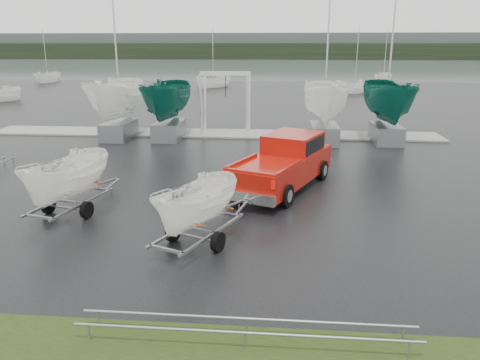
% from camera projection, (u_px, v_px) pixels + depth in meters
% --- Properties ---
extents(ground_plane, '(120.00, 120.00, 0.00)m').
position_uv_depth(ground_plane, '(166.00, 193.00, 19.02)').
color(ground_plane, black).
rests_on(ground_plane, ground).
extents(lake, '(300.00, 300.00, 0.00)m').
position_uv_depth(lake, '(264.00, 69.00, 114.63)').
color(lake, slate).
rests_on(lake, ground).
extents(dock, '(30.00, 3.00, 0.12)m').
position_uv_depth(dock, '(212.00, 133.00, 31.43)').
color(dock, gray).
rests_on(dock, ground).
extents(treeline, '(300.00, 8.00, 6.00)m').
position_uv_depth(treeline, '(271.00, 51.00, 180.72)').
color(treeline, black).
rests_on(treeline, ground).
extents(far_hill, '(300.00, 6.00, 10.00)m').
position_uv_depth(far_hill, '(271.00, 46.00, 187.80)').
color(far_hill, '#4C5651').
rests_on(far_hill, ground).
extents(pickup_truck, '(4.55, 6.82, 2.15)m').
position_uv_depth(pickup_truck, '(286.00, 161.00, 19.67)').
color(pickup_truck, '#A01108').
rests_on(pickup_truck, ground).
extents(trailer_hitched, '(2.49, 3.78, 4.38)m').
position_uv_depth(trailer_hitched, '(197.00, 168.00, 13.57)').
color(trailer_hitched, gray).
rests_on(trailer_hitched, ground).
extents(trailer_parked, '(1.97, 3.77, 4.85)m').
position_uv_depth(trailer_parked, '(64.00, 141.00, 16.01)').
color(trailer_parked, gray).
rests_on(trailer_parked, ground).
extents(boat_hoist, '(3.30, 2.18, 4.12)m').
position_uv_depth(boat_hoist, '(225.00, 94.00, 30.62)').
color(boat_hoist, silver).
rests_on(boat_hoist, ground).
extents(keelboat_0, '(2.73, 3.20, 10.91)m').
position_uv_depth(keelboat_0, '(115.00, 69.00, 28.80)').
color(keelboat_0, gray).
rests_on(keelboat_0, ground).
extents(keelboat_1, '(2.60, 3.20, 8.02)m').
position_uv_depth(keelboat_1, '(167.00, 73.00, 28.77)').
color(keelboat_1, gray).
rests_on(keelboat_1, ground).
extents(keelboat_2, '(2.61, 3.20, 10.79)m').
position_uv_depth(keelboat_2, '(327.00, 73.00, 27.75)').
color(keelboat_2, gray).
rests_on(keelboat_2, ground).
extents(keelboat_3, '(2.70, 3.20, 10.88)m').
position_uv_depth(keelboat_3, '(391.00, 71.00, 27.68)').
color(keelboat_3, gray).
rests_on(keelboat_3, ground).
extents(mast_rack_2, '(7.00, 0.56, 0.06)m').
position_uv_depth(mast_rack_2, '(246.00, 326.00, 9.50)').
color(mast_rack_2, gray).
rests_on(mast_rack_2, ground).
extents(moored_boat_1, '(3.49, 3.50, 11.27)m').
position_uv_depth(moored_boat_1, '(213.00, 87.00, 65.31)').
color(moored_boat_1, white).
rests_on(moored_boat_1, ground).
extents(moored_boat_2, '(3.60, 3.58, 11.36)m').
position_uv_depth(moored_boat_2, '(355.00, 93.00, 57.91)').
color(moored_boat_2, white).
rests_on(moored_boat_2, ground).
extents(moored_boat_3, '(3.08, 3.12, 11.18)m').
position_uv_depth(moored_boat_3, '(383.00, 82.00, 73.86)').
color(moored_boat_3, white).
rests_on(moored_boat_3, ground).
extents(moored_boat_4, '(2.65, 2.72, 11.44)m').
position_uv_depth(moored_boat_4, '(48.00, 82.00, 73.64)').
color(moored_boat_4, white).
rests_on(moored_boat_4, ground).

